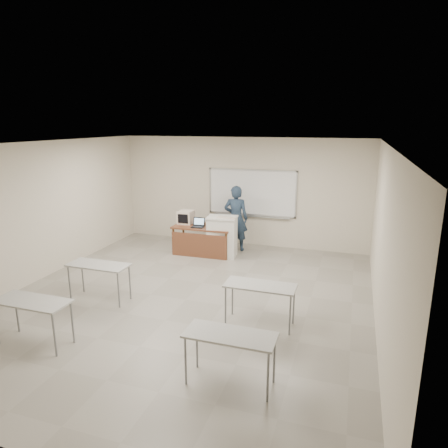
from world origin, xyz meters
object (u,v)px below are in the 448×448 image
(laptop, at_px, (198,225))
(mouse, at_px, (221,229))
(whiteboard, at_px, (252,193))
(keyboard, at_px, (226,218))
(instructor_desk, at_px, (202,234))
(crt_monitor, at_px, (186,217))
(presenter, at_px, (236,218))
(podium, at_px, (222,237))

(laptop, relative_size, mouse, 3.07)
(whiteboard, bearing_deg, keyboard, -102.48)
(whiteboard, height_order, instructor_desk, whiteboard)
(keyboard, bearing_deg, instructor_desk, -179.52)
(crt_monitor, xyz_separation_m, presenter, (1.27, 0.42, -0.03))
(whiteboard, distance_m, instructor_desk, 1.86)
(instructor_desk, xyz_separation_m, keyboard, (0.69, -0.10, 0.51))
(podium, xyz_separation_m, laptop, (-0.64, -0.04, 0.27))
(instructor_desk, bearing_deg, whiteboard, 51.04)
(mouse, bearing_deg, crt_monitor, 150.28)
(laptop, distance_m, keyboard, 0.84)
(keyboard, relative_size, presenter, 0.27)
(mouse, relative_size, keyboard, 0.21)
(instructor_desk, bearing_deg, mouse, -10.01)
(whiteboard, height_order, mouse, whiteboard)
(crt_monitor, xyz_separation_m, mouse, (1.10, -0.33, -0.15))
(presenter, bearing_deg, mouse, 70.94)
(presenter, bearing_deg, instructor_desk, 36.35)
(laptop, relative_size, keyboard, 0.65)
(crt_monitor, height_order, mouse, crt_monitor)
(instructor_desk, bearing_deg, keyboard, -8.74)
(whiteboard, height_order, laptop, whiteboard)
(crt_monitor, bearing_deg, laptop, -29.47)
(podium, relative_size, crt_monitor, 2.49)
(whiteboard, xyz_separation_m, mouse, (-0.45, -1.36, -0.71))
(whiteboard, distance_m, presenter, 0.90)
(instructor_desk, bearing_deg, laptop, -173.00)
(podium, bearing_deg, whiteboard, 63.40)
(crt_monitor, distance_m, mouse, 1.16)
(whiteboard, height_order, crt_monitor, whiteboard)
(podium, height_order, crt_monitor, crt_monitor)
(whiteboard, xyz_separation_m, crt_monitor, (-1.55, -1.04, -0.56))
(instructor_desk, height_order, keyboard, keyboard)
(instructor_desk, xyz_separation_m, mouse, (0.55, -0.09, 0.21))
(whiteboard, distance_m, crt_monitor, 1.94)
(keyboard, bearing_deg, laptop, -177.55)
(instructor_desk, relative_size, laptop, 5.05)
(mouse, bearing_deg, keyboard, -16.13)
(instructor_desk, xyz_separation_m, crt_monitor, (-0.55, 0.24, 0.36))
(crt_monitor, bearing_deg, keyboard, -15.25)
(whiteboard, relative_size, presenter, 1.40)
(whiteboard, height_order, keyboard, whiteboard)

